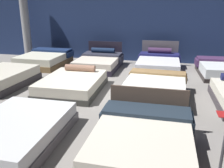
{
  "coord_description": "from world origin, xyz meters",
  "views": [
    {
      "loc": [
        1.44,
        -6.03,
        2.34
      ],
      "look_at": [
        0.08,
        -0.22,
        0.37
      ],
      "focal_mm": 38.15,
      "sensor_mm": 36.0,
      "label": 1
    }
  ],
  "objects": [
    {
      "name": "support_pillar",
      "position": [
        -4.85,
        3.79,
        1.75
      ],
      "size": [
        0.36,
        0.36,
        3.5
      ],
      "primitive_type": "cylinder",
      "color": "#99999E",
      "rests_on": "ground_plane"
    },
    {
      "name": "bed_5",
      "position": [
        -1.15,
        0.04,
        0.21
      ],
      "size": [
        1.66,
        2.14,
        0.6
      ],
      "rotation": [
        0.0,
        0.0,
        0.02
      ],
      "color": "#33322F",
      "rests_on": "ground_plane"
    },
    {
      "name": "showroom_back_wall",
      "position": [
        0.0,
        4.39,
        1.75
      ],
      "size": [
        18.0,
        0.06,
        3.5
      ],
      "primitive_type": "cube",
      "color": "navy",
      "rests_on": "ground_plane"
    },
    {
      "name": "bed_6",
      "position": [
        1.19,
        -0.02,
        0.25
      ],
      "size": [
        1.68,
        2.02,
        0.55
      ],
      "rotation": [
        0.0,
        0.0,
        -0.04
      ],
      "color": "#4C5552",
      "rests_on": "ground_plane"
    },
    {
      "name": "bed_1",
      "position": [
        -1.09,
        -2.75,
        0.2
      ],
      "size": [
        1.57,
        2.15,
        0.41
      ],
      "rotation": [
        0.0,
        0.0,
        0.01
      ],
      "color": "#58555B",
      "rests_on": "ground_plane"
    },
    {
      "name": "bed_11",
      "position": [
        3.35,
        2.68,
        0.23
      ],
      "size": [
        1.67,
        2.03,
        0.51
      ],
      "rotation": [
        0.0,
        0.0,
        0.05
      ],
      "color": "black",
      "rests_on": "ground_plane"
    },
    {
      "name": "price_sign",
      "position": [
        2.27,
        -3.0,
        0.39
      ],
      "size": [
        0.28,
        0.24,
        1.02
      ],
      "color": "#3F3F44",
      "rests_on": "ground_plane"
    },
    {
      "name": "bed_9",
      "position": [
        -1.14,
        2.75,
        0.24
      ],
      "size": [
        1.63,
        2.12,
        0.92
      ],
      "rotation": [
        0.0,
        0.0,
        0.0
      ],
      "color": "black",
      "rests_on": "ground_plane"
    },
    {
      "name": "bed_10",
      "position": [
        1.15,
        2.79,
        0.27
      ],
      "size": [
        1.63,
        2.18,
        1.0
      ],
      "rotation": [
        0.0,
        0.0,
        0.01
      ],
      "color": "#575259",
      "rests_on": "ground_plane"
    },
    {
      "name": "bed_2",
      "position": [
        1.15,
        -2.73,
        0.27
      ],
      "size": [
        1.63,
        1.98,
        0.89
      ],
      "rotation": [
        0.0,
        0.0,
        -0.0
      ],
      "color": "#503F34",
      "rests_on": "ground_plane"
    },
    {
      "name": "ground_plane",
      "position": [
        0.0,
        0.0,
        -0.01
      ],
      "size": [
        18.0,
        18.0,
        0.02
      ],
      "primitive_type": "cube",
      "color": "gray"
    },
    {
      "name": "bed_8",
      "position": [
        -3.44,
        2.68,
        0.25
      ],
      "size": [
        1.77,
        2.15,
        0.56
      ],
      "rotation": [
        0.0,
        0.0,
        -0.01
      ],
      "color": "brown",
      "rests_on": "ground_plane"
    },
    {
      "name": "bed_4",
      "position": [
        -3.45,
        -0.03,
        0.23
      ],
      "size": [
        1.61,
        2.16,
        0.47
      ],
      "rotation": [
        0.0,
        0.0,
        -0.05
      ],
      "color": "#2D292E",
      "rests_on": "ground_plane"
    }
  ]
}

